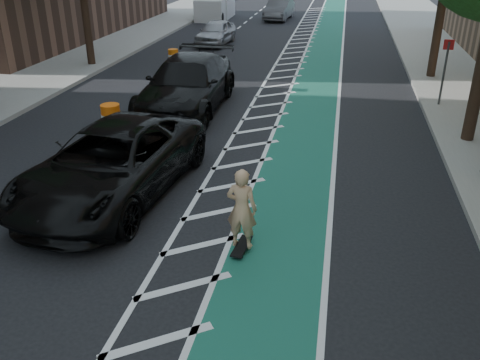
% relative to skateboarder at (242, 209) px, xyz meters
% --- Properties ---
extents(ground, '(120.00, 120.00, 0.00)m').
position_rel_skateboarder_xyz_m(ground, '(-2.30, -1.37, -0.95)').
color(ground, black).
rests_on(ground, ground).
extents(bike_lane, '(2.00, 90.00, 0.01)m').
position_rel_skateboarder_xyz_m(bike_lane, '(0.70, 8.63, -0.94)').
color(bike_lane, '#1A5C55').
rests_on(bike_lane, ground).
extents(buffer_strip, '(1.40, 90.00, 0.01)m').
position_rel_skateboarder_xyz_m(buffer_strip, '(-0.80, 8.63, -0.94)').
color(buffer_strip, silver).
rests_on(buffer_strip, ground).
extents(curb_right, '(0.12, 90.00, 0.16)m').
position_rel_skateboarder_xyz_m(curb_right, '(4.75, 8.63, -0.87)').
color(curb_right, gray).
rests_on(curb_right, ground).
extents(curb_left, '(0.12, 90.00, 0.16)m').
position_rel_skateboarder_xyz_m(curb_left, '(-9.35, 8.63, -0.87)').
color(curb_left, gray).
rests_on(curb_left, ground).
extents(sign_post, '(0.35, 0.08, 2.47)m').
position_rel_skateboarder_xyz_m(sign_post, '(5.30, 10.63, 0.41)').
color(sign_post, '#4C4C4C').
rests_on(sign_post, ground).
extents(skateboard, '(0.32, 0.84, 0.11)m').
position_rel_skateboarder_xyz_m(skateboard, '(-0.00, -0.00, -0.86)').
color(skateboard, black).
rests_on(skateboard, ground).
extents(skateboarder, '(0.65, 0.46, 1.67)m').
position_rel_skateboarder_xyz_m(skateboarder, '(0.00, 0.00, 0.00)').
color(skateboarder, tan).
rests_on(skateboarder, skateboard).
extents(suv_near, '(3.38, 6.29, 1.68)m').
position_rel_skateboarder_xyz_m(suv_near, '(-3.48, 1.83, -0.11)').
color(suv_near, black).
rests_on(suv_near, ground).
extents(suv_far, '(2.63, 6.37, 1.84)m').
position_rel_skateboarder_xyz_m(suv_far, '(-3.67, 8.71, -0.02)').
color(suv_far, black).
rests_on(suv_far, ground).
extents(car_silver, '(1.89, 4.12, 1.37)m').
position_rel_skateboarder_xyz_m(car_silver, '(-5.64, 21.13, -0.26)').
color(car_silver, '#9F9FA4').
rests_on(car_silver, ground).
extents(car_grey, '(1.95, 4.67, 1.50)m').
position_rel_skateboarder_xyz_m(car_grey, '(-3.26, 31.76, -0.19)').
color(car_grey, '#55565A').
rests_on(car_grey, ground).
extents(box_truck, '(2.36, 5.04, 2.08)m').
position_rel_skateboarder_xyz_m(box_truck, '(-8.19, 31.51, 0.01)').
color(box_truck, silver).
rests_on(box_truck, ground).
extents(barrel_a, '(0.75, 0.75, 1.02)m').
position_rel_skateboarder_xyz_m(barrel_a, '(-5.24, 5.63, -0.47)').
color(barrel_a, '#FF650D').
rests_on(barrel_a, ground).
extents(barrel_b, '(0.70, 0.70, 0.96)m').
position_rel_skateboarder_xyz_m(barrel_b, '(-4.51, 9.07, -0.49)').
color(barrel_b, '#E45C0C').
rests_on(barrel_b, ground).
extents(barrel_c, '(0.61, 0.61, 0.84)m').
position_rel_skateboarder_xyz_m(barrel_c, '(-6.30, 15.16, -0.55)').
color(barrel_c, orange).
rests_on(barrel_c, ground).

